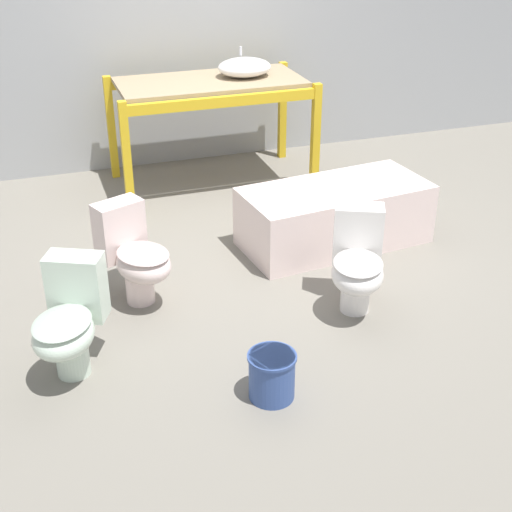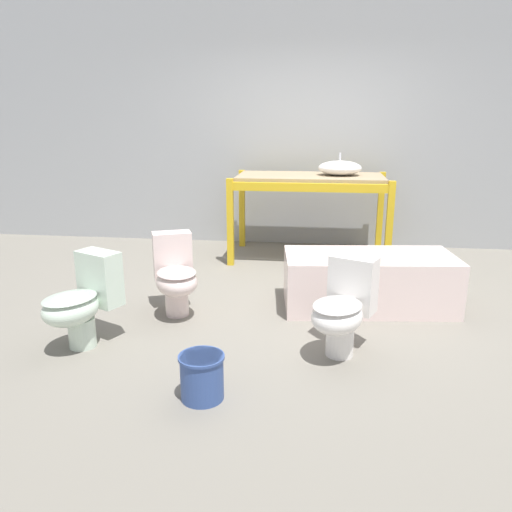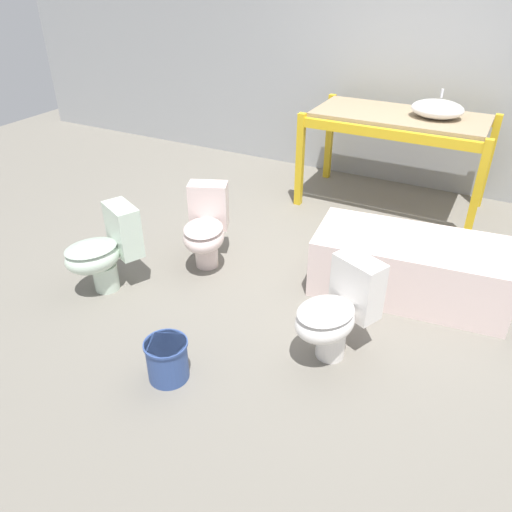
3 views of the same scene
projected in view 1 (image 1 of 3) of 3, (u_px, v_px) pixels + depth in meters
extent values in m
plane|color=slate|center=(250.00, 247.00, 5.59)|extent=(12.00, 12.00, 0.00)
cube|color=gold|center=(127.00, 158.00, 5.96)|extent=(0.07, 0.07, 0.97)
cube|color=gold|center=(315.00, 137.00, 6.44)|extent=(0.07, 0.07, 0.97)
cube|color=gold|center=(111.00, 128.00, 6.67)|extent=(0.07, 0.07, 0.97)
cube|color=gold|center=(282.00, 111.00, 7.16)|extent=(0.07, 0.07, 0.97)
cube|color=gold|center=(224.00, 102.00, 6.01)|extent=(1.71, 0.06, 0.09)
cube|color=gold|center=(198.00, 78.00, 6.72)|extent=(1.71, 0.06, 0.09)
cube|color=#998466|center=(210.00, 82.00, 6.34)|extent=(1.64, 0.78, 0.04)
ellipsoid|color=white|center=(244.00, 67.00, 6.40)|extent=(0.49, 0.40, 0.16)
cylinder|color=silver|center=(241.00, 51.00, 6.43)|extent=(0.02, 0.02, 0.08)
cube|color=silver|center=(335.00, 215.00, 5.54)|extent=(1.51, 0.82, 0.47)
cube|color=beige|center=(336.00, 199.00, 5.48)|extent=(1.42, 0.73, 0.20)
cylinder|color=silver|center=(140.00, 287.00, 4.83)|extent=(0.19, 0.19, 0.22)
ellipsoid|color=silver|center=(144.00, 264.00, 4.68)|extent=(0.47, 0.52, 0.23)
ellipsoid|color=#BBA7A3|center=(143.00, 253.00, 4.64)|extent=(0.45, 0.49, 0.03)
cube|color=silver|center=(120.00, 230.00, 4.79)|extent=(0.36, 0.28, 0.40)
cylinder|color=white|center=(355.00, 296.00, 4.73)|extent=(0.19, 0.19, 0.22)
ellipsoid|color=white|center=(357.00, 274.00, 4.57)|extent=(0.48, 0.52, 0.23)
ellipsoid|color=beige|center=(358.00, 263.00, 4.53)|extent=(0.45, 0.49, 0.03)
cube|color=white|center=(358.00, 234.00, 4.74)|extent=(0.37, 0.29, 0.40)
cylinder|color=silver|center=(73.00, 357.00, 4.12)|extent=(0.19, 0.19, 0.22)
ellipsoid|color=silver|center=(64.00, 335.00, 3.96)|extent=(0.48, 0.52, 0.23)
ellipsoid|color=#A3B3A3|center=(62.00, 323.00, 3.92)|extent=(0.46, 0.50, 0.03)
cube|color=silver|center=(77.00, 286.00, 4.13)|extent=(0.37, 0.29, 0.40)
cylinder|color=#334C8C|center=(272.00, 376.00, 3.92)|extent=(0.26, 0.26, 0.28)
cylinder|color=#334C8C|center=(272.00, 357.00, 3.86)|extent=(0.27, 0.27, 0.02)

